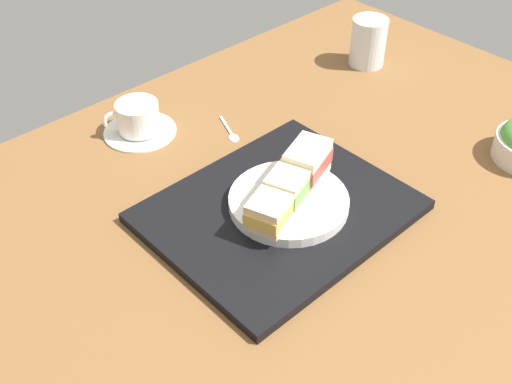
% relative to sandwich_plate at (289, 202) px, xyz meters
% --- Properties ---
extents(ground_plane, '(1.40, 1.00, 0.03)m').
position_rel_sandwich_plate_xyz_m(ground_plane, '(0.03, 0.00, -0.04)').
color(ground_plane, brown).
extents(serving_tray, '(0.39, 0.32, 0.02)m').
position_rel_sandwich_plate_xyz_m(serving_tray, '(-0.01, 0.01, -0.02)').
color(serving_tray, black).
rests_on(serving_tray, ground_plane).
extents(sandwich_plate, '(0.19, 0.19, 0.02)m').
position_rel_sandwich_plate_xyz_m(sandwich_plate, '(0.00, 0.00, 0.00)').
color(sandwich_plate, silver).
rests_on(sandwich_plate, serving_tray).
extents(sandwich_near, '(0.10, 0.08, 0.05)m').
position_rel_sandwich_plate_xyz_m(sandwich_near, '(-0.06, -0.02, 0.03)').
color(sandwich_near, beige).
rests_on(sandwich_near, sandwich_plate).
extents(sandwich_middle, '(0.10, 0.08, 0.05)m').
position_rel_sandwich_plate_xyz_m(sandwich_middle, '(0.00, 0.00, 0.03)').
color(sandwich_middle, beige).
rests_on(sandwich_middle, sandwich_plate).
extents(sandwich_far, '(0.10, 0.08, 0.06)m').
position_rel_sandwich_plate_xyz_m(sandwich_far, '(0.06, 0.02, 0.04)').
color(sandwich_far, '#EFE5C1').
rests_on(sandwich_far, sandwich_plate).
extents(coffee_cup, '(0.14, 0.14, 0.06)m').
position_rel_sandwich_plate_xyz_m(coffee_cup, '(-0.04, 0.36, 0.00)').
color(coffee_cup, white).
rests_on(coffee_cup, ground_plane).
extents(drinking_glass, '(0.08, 0.08, 0.10)m').
position_rel_sandwich_plate_xyz_m(drinking_glass, '(0.48, 0.24, 0.03)').
color(drinking_glass, silver).
rests_on(drinking_glass, ground_plane).
extents(teaspoon, '(0.05, 0.09, 0.01)m').
position_rel_sandwich_plate_xyz_m(teaspoon, '(0.08, 0.23, -0.02)').
color(teaspoon, silver).
rests_on(teaspoon, ground_plane).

